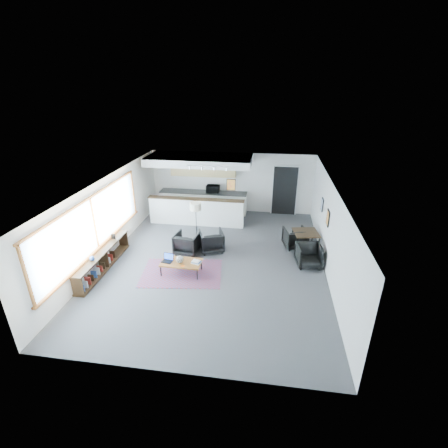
# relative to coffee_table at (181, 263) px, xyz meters

# --- Properties ---
(room) EXTENTS (7.02, 9.02, 2.62)m
(room) POSITION_rel_coffee_table_xyz_m (0.85, 0.90, 0.94)
(room) COLOR #48484A
(room) RESTS_ON ground
(window) EXTENTS (0.10, 5.95, 1.66)m
(window) POSITION_rel_coffee_table_xyz_m (-2.61, -0.00, 1.09)
(window) COLOR #8CBFFF
(window) RESTS_ON room
(console) EXTENTS (0.35, 3.00, 0.80)m
(console) POSITION_rel_coffee_table_xyz_m (-2.45, -0.15, -0.04)
(console) COLOR #312011
(console) RESTS_ON floor
(kitchenette) EXTENTS (4.20, 1.96, 2.60)m
(kitchenette) POSITION_rel_coffee_table_xyz_m (-0.35, 4.60, 1.01)
(kitchenette) COLOR white
(kitchenette) RESTS_ON floor
(doorway) EXTENTS (1.10, 0.12, 2.15)m
(doorway) POSITION_rel_coffee_table_xyz_m (3.15, 5.32, 0.71)
(doorway) COLOR black
(doorway) RESTS_ON room
(track_light) EXTENTS (1.60, 0.07, 0.15)m
(track_light) POSITION_rel_coffee_table_xyz_m (0.26, 3.10, 2.16)
(track_light) COLOR silver
(track_light) RESTS_ON room
(wall_art_lower) EXTENTS (0.03, 0.38, 0.48)m
(wall_art_lower) POSITION_rel_coffee_table_xyz_m (4.32, 1.30, 1.19)
(wall_art_lower) COLOR black
(wall_art_lower) RESTS_ON room
(wall_art_upper) EXTENTS (0.03, 0.34, 0.44)m
(wall_art_upper) POSITION_rel_coffee_table_xyz_m (4.32, 2.60, 1.14)
(wall_art_upper) COLOR black
(wall_art_upper) RESTS_ON room
(kilim_rug) EXTENTS (2.58, 1.91, 0.01)m
(kilim_rug) POSITION_rel_coffee_table_xyz_m (0.00, 0.00, -0.36)
(kilim_rug) COLOR #5E3149
(kilim_rug) RESTS_ON floor
(coffee_table) EXTENTS (1.22, 0.67, 0.39)m
(coffee_table) POSITION_rel_coffee_table_xyz_m (0.00, 0.00, 0.00)
(coffee_table) COLOR brown
(coffee_table) RESTS_ON floor
(laptop) EXTENTS (0.36, 0.31, 0.23)m
(laptop) POSITION_rel_coffee_table_xyz_m (-0.41, 0.01, 0.10)
(laptop) COLOR black
(laptop) RESTS_ON coffee_table
(ceramic_pot) EXTENTS (0.23, 0.23, 0.23)m
(ceramic_pot) POSITION_rel_coffee_table_xyz_m (-0.03, -0.05, 0.15)
(ceramic_pot) COLOR gray
(ceramic_pot) RESTS_ON coffee_table
(book_stack) EXTENTS (0.32, 0.28, 0.08)m
(book_stack) POSITION_rel_coffee_table_xyz_m (0.46, 0.00, 0.07)
(book_stack) COLOR silver
(book_stack) RESTS_ON coffee_table
(coaster) EXTENTS (0.13, 0.13, 0.01)m
(coaster) POSITION_rel_coffee_table_xyz_m (0.11, -0.23, 0.03)
(coaster) COLOR #E5590C
(coaster) RESTS_ON coffee_table
(armchair_left) EXTENTS (0.85, 0.80, 0.79)m
(armchair_left) POSITION_rel_coffee_table_xyz_m (-0.14, 1.28, 0.03)
(armchair_left) COLOR black
(armchair_left) RESTS_ON floor
(armchair_right) EXTENTS (0.97, 0.94, 0.79)m
(armchair_right) POSITION_rel_coffee_table_xyz_m (0.64, 1.55, 0.03)
(armchair_right) COLOR black
(armchair_right) RESTS_ON floor
(floor_lamp) EXTENTS (0.48, 0.48, 1.43)m
(floor_lamp) POSITION_rel_coffee_table_xyz_m (-0.05, 2.33, 0.88)
(floor_lamp) COLOR black
(floor_lamp) RESTS_ON floor
(dining_table) EXTENTS (0.94, 0.94, 0.68)m
(dining_table) POSITION_rel_coffee_table_xyz_m (3.82, 2.05, 0.26)
(dining_table) COLOR #312011
(dining_table) RESTS_ON floor
(dining_chair_near) EXTENTS (0.72, 0.69, 0.66)m
(dining_chair_near) POSITION_rel_coffee_table_xyz_m (3.85, 1.02, -0.04)
(dining_chair_near) COLOR black
(dining_chair_near) RESTS_ON floor
(dining_chair_far) EXTENTS (0.77, 0.74, 0.65)m
(dining_chair_far) POSITION_rel_coffee_table_xyz_m (3.49, 2.24, -0.04)
(dining_chair_far) COLOR black
(dining_chair_far) RESTS_ON floor
(microwave) EXTENTS (0.56, 0.33, 0.37)m
(microwave) POSITION_rel_coffee_table_xyz_m (0.08, 5.05, 0.75)
(microwave) COLOR black
(microwave) RESTS_ON kitchenette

